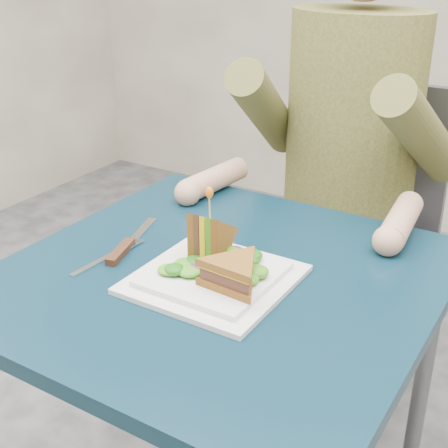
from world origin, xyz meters
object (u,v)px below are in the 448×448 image
Objects in this scene: table at (220,310)px; fork at (106,257)px; diner at (352,103)px; chair at (355,225)px; sandwich_upright at (210,240)px; knife at (125,248)px; plate at (214,277)px; sandwich_flat at (234,273)px.

fork is at bearing -162.05° from table.
diner is at bearing 90.00° from table.
table is at bearing 17.95° from fork.
chair is at bearing 90.00° from table.
chair reaches higher than table.
knife is at bearing -169.02° from sandwich_upright.
plate is at bearing -89.19° from diner.
knife is (-0.21, 0.01, -0.00)m from plate.
fork is (-0.21, -0.68, -0.18)m from diner.
knife is (0.01, 0.04, 0.00)m from fork.
plate is 1.85× the size of sandwich_upright.
fork is 0.83× the size of knife.
fork reaches higher than table.
table is 0.24m from fork.
plate reaches higher than table.
sandwich_flat is 0.27m from knife.
diner reaches higher than chair.
chair is at bearing 75.08° from fork.
knife reaches higher than fork.
fork is (-0.18, -0.08, -0.05)m from sandwich_upright.
chair is at bearing 87.76° from sandwich_upright.
diner reaches higher than table.
sandwich_upright is at bearing 10.98° from knife.
sandwich_upright reaches higher than fork.
chair is 5.18× the size of fork.
sandwich_flat is 0.12m from sandwich_upright.
knife is (-0.20, -0.74, 0.20)m from chair.
sandwich_upright is (-0.09, 0.07, 0.01)m from sandwich_flat.
plate is at bearing -2.98° from knife.
knife is at bearing -173.53° from table.
chair reaches higher than plate.
table is at bearing 104.95° from plate.
plate is 0.07m from sandwich_flat.
plate is (0.01, -0.03, 0.09)m from table.
plate is 1.45× the size of fork.
diner is 0.66m from plate.
sandwich_flat reaches higher than table.
diner is at bearing 90.81° from plate.
sandwich_flat reaches higher than knife.
table is at bearing 137.36° from sandwich_flat.
diner reaches higher than sandwich_upright.
table is 0.10m from plate.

